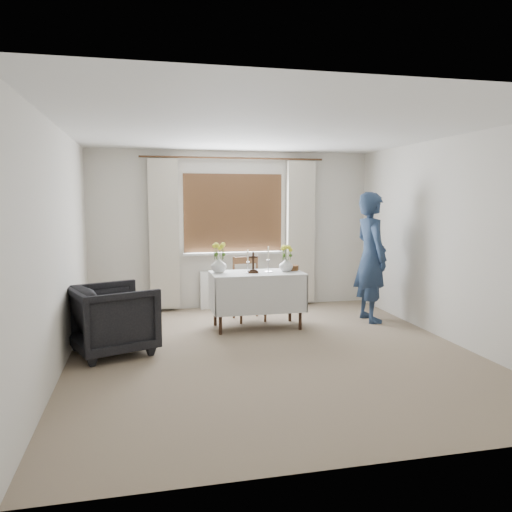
{
  "coord_description": "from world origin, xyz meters",
  "views": [
    {
      "loc": [
        -1.4,
        -5.38,
        1.76
      ],
      "look_at": [
        0.02,
        0.91,
        1.01
      ],
      "focal_mm": 35.0,
      "sensor_mm": 36.0,
      "label": 1
    }
  ],
  "objects_px": {
    "wooden_chair": "(249,289)",
    "flower_vase_right": "(286,265)",
    "person": "(371,257)",
    "wooden_cross": "(253,262)",
    "armchair": "(113,319)",
    "flower_vase_left": "(219,265)",
    "altar_table": "(257,300)"
  },
  "relations": [
    {
      "from": "wooden_chair",
      "to": "flower_vase_right",
      "type": "distance_m",
      "value": 0.74
    },
    {
      "from": "person",
      "to": "wooden_cross",
      "type": "bearing_deg",
      "value": 91.44
    },
    {
      "from": "armchair",
      "to": "wooden_cross",
      "type": "height_order",
      "value": "wooden_cross"
    },
    {
      "from": "person",
      "to": "wooden_cross",
      "type": "distance_m",
      "value": 1.74
    },
    {
      "from": "wooden_cross",
      "to": "flower_vase_left",
      "type": "distance_m",
      "value": 0.46
    },
    {
      "from": "flower_vase_right",
      "to": "person",
      "type": "bearing_deg",
      "value": 2.34
    },
    {
      "from": "altar_table",
      "to": "wooden_chair",
      "type": "height_order",
      "value": "wooden_chair"
    },
    {
      "from": "flower_vase_right",
      "to": "wooden_cross",
      "type": "bearing_deg",
      "value": -178.4
    },
    {
      "from": "wooden_cross",
      "to": "flower_vase_left",
      "type": "bearing_deg",
      "value": 171.22
    },
    {
      "from": "wooden_chair",
      "to": "armchair",
      "type": "distance_m",
      "value": 2.18
    },
    {
      "from": "armchair",
      "to": "person",
      "type": "relative_size",
      "value": 0.47
    },
    {
      "from": "armchair",
      "to": "altar_table",
      "type": "bearing_deg",
      "value": -89.77
    },
    {
      "from": "person",
      "to": "flower_vase_right",
      "type": "distance_m",
      "value": 1.28
    },
    {
      "from": "wooden_chair",
      "to": "flower_vase_left",
      "type": "relative_size",
      "value": 4.23
    },
    {
      "from": "wooden_cross",
      "to": "flower_vase_right",
      "type": "xyz_separation_m",
      "value": [
        0.46,
        0.01,
        -0.05
      ]
    },
    {
      "from": "altar_table",
      "to": "armchair",
      "type": "bearing_deg",
      "value": -158.38
    },
    {
      "from": "flower_vase_left",
      "to": "flower_vase_right",
      "type": "xyz_separation_m",
      "value": [
        0.91,
        -0.1,
        -0.01
      ]
    },
    {
      "from": "flower_vase_left",
      "to": "armchair",
      "type": "bearing_deg",
      "value": -148.71
    },
    {
      "from": "armchair",
      "to": "wooden_cross",
      "type": "xyz_separation_m",
      "value": [
        1.78,
        0.7,
        0.51
      ]
    },
    {
      "from": "wooden_cross",
      "to": "altar_table",
      "type": "bearing_deg",
      "value": 32.91
    },
    {
      "from": "wooden_cross",
      "to": "flower_vase_right",
      "type": "distance_m",
      "value": 0.47
    },
    {
      "from": "armchair",
      "to": "wooden_cross",
      "type": "distance_m",
      "value": 1.98
    },
    {
      "from": "wooden_chair",
      "to": "flower_vase_left",
      "type": "bearing_deg",
      "value": -149.89
    },
    {
      "from": "wooden_chair",
      "to": "wooden_cross",
      "type": "relative_size",
      "value": 3.21
    },
    {
      "from": "wooden_chair",
      "to": "flower_vase_left",
      "type": "distance_m",
      "value": 0.74
    },
    {
      "from": "armchair",
      "to": "flower_vase_left",
      "type": "bearing_deg",
      "value": -80.1
    },
    {
      "from": "altar_table",
      "to": "wooden_cross",
      "type": "xyz_separation_m",
      "value": [
        -0.06,
        -0.03,
        0.52
      ]
    },
    {
      "from": "altar_table",
      "to": "flower_vase_right",
      "type": "relative_size",
      "value": 6.42
    },
    {
      "from": "wooden_cross",
      "to": "flower_vase_left",
      "type": "relative_size",
      "value": 1.32
    },
    {
      "from": "altar_table",
      "to": "wooden_cross",
      "type": "height_order",
      "value": "wooden_cross"
    },
    {
      "from": "flower_vase_left",
      "to": "flower_vase_right",
      "type": "distance_m",
      "value": 0.91
    },
    {
      "from": "altar_table",
      "to": "flower_vase_right",
      "type": "height_order",
      "value": "flower_vase_right"
    }
  ]
}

